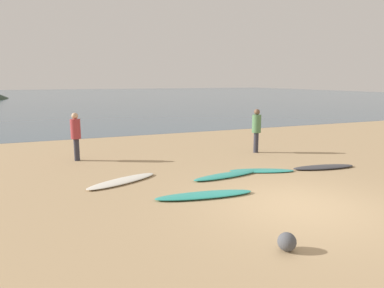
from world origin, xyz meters
TOP-DOWN VIEW (x-y plane):
  - ground_plane at (0.00, 10.00)m, footprint 120.00×120.00m
  - ocean_water at (0.00, 62.03)m, footprint 140.00×100.00m
  - surfboard_0 at (-3.43, 3.58)m, footprint 2.36×1.52m
  - surfboard_1 at (-1.78, 1.48)m, footprint 2.60×0.88m
  - surfboard_2 at (-0.37, 2.95)m, footprint 2.35×0.80m
  - surfboard_3 at (0.98, 3.05)m, footprint 2.12×1.24m
  - surfboard_4 at (3.12, 2.62)m, footprint 2.27×0.90m
  - person_0 at (2.50, 5.78)m, footprint 0.36×0.36m
  - person_1 at (-4.35, 7.04)m, footprint 0.35×0.35m
  - beach_rock_near at (-1.67, -1.70)m, footprint 0.33×0.33m

SIDE VIEW (x-z plane):
  - ground_plane at x=0.00m, z-range -0.20..0.00m
  - ocean_water at x=0.00m, z-range 0.00..0.00m
  - surfboard_3 at x=0.98m, z-range 0.00..0.07m
  - surfboard_0 at x=-3.43m, z-range 0.00..0.09m
  - surfboard_2 at x=-0.37m, z-range 0.00..0.10m
  - surfboard_4 at x=3.12m, z-range 0.00..0.10m
  - surfboard_1 at x=-1.78m, z-range 0.00..0.10m
  - beach_rock_near at x=-1.67m, z-range 0.00..0.33m
  - person_1 at x=-4.35m, z-range 0.16..1.91m
  - person_0 at x=2.50m, z-range 0.16..1.93m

